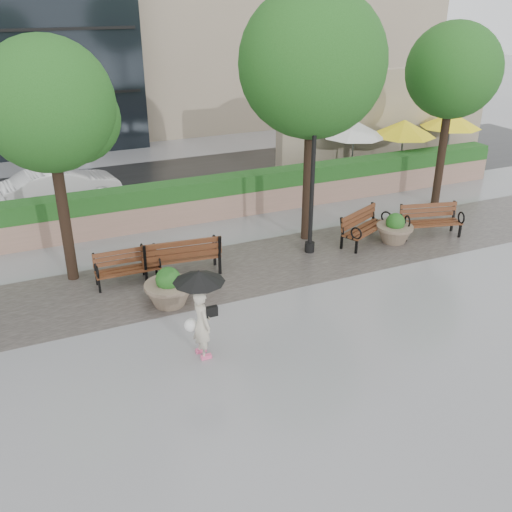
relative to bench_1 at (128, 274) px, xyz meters
name	(u,v)px	position (x,y,z in m)	size (l,w,h in m)	color
ground	(292,322)	(3.00, -3.39, -0.26)	(100.00, 100.00, 0.00)	gray
cobble_strip	(242,269)	(3.00, -0.39, -0.26)	(28.00, 3.20, 0.01)	#383330
hedge_wall	(195,201)	(3.00, 3.61, 0.40)	(24.00, 0.80, 1.35)	#9F7667
cafe_wall	(386,118)	(12.50, 6.61, 1.74)	(10.00, 0.60, 4.00)	tan
cafe_hedge	(405,169)	(12.00, 4.41, 0.19)	(8.00, 0.50, 0.90)	#184617
asphalt_street	(163,185)	(3.00, 7.61, -0.26)	(40.00, 7.00, 0.00)	black
bench_1	(128,274)	(0.00, 0.00, 0.00)	(1.65, 0.68, 0.88)	brown
bench_2	(182,263)	(1.41, -0.07, 0.07)	(2.12, 1.03, 1.10)	brown
bench_3	(364,233)	(7.05, -0.21, 0.03)	(1.92, 1.40, 0.96)	brown
bench_4	(430,227)	(9.15, -0.61, 0.03)	(1.94, 1.14, 0.98)	brown
planter_left	(169,290)	(0.67, -1.48, 0.12)	(1.17, 1.17, 0.98)	#7F6B56
planter_right	(394,231)	(7.88, -0.55, 0.10)	(1.09, 1.09, 0.91)	#7F6B56
lamppost	(312,187)	(5.22, -0.16, 1.70)	(0.28, 0.28, 4.42)	black
tree_0	(55,109)	(-1.13, 0.96, 4.11)	(3.27, 3.14, 6.06)	black
tree_1	(316,68)	(5.74, 0.86, 4.72)	(4.03, 4.03, 7.13)	black
tree_2	(455,74)	(11.45, 1.77, 4.15)	(3.21, 3.07, 6.07)	black
patio_umb_white	(354,129)	(10.16, 5.43, 1.73)	(2.50, 2.50, 2.30)	black
patio_umb_yellow_a	(404,128)	(12.02, 4.76, 1.73)	(2.50, 2.50, 2.30)	black
patio_umb_yellow_b	(451,120)	(14.75, 5.21, 1.73)	(2.50, 2.50, 2.30)	black
car_right	(61,186)	(-0.81, 6.91, 0.40)	(1.41, 4.04, 1.33)	silver
pedestrian	(200,306)	(0.71, -3.78, 0.91)	(1.04, 1.04, 1.92)	beige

